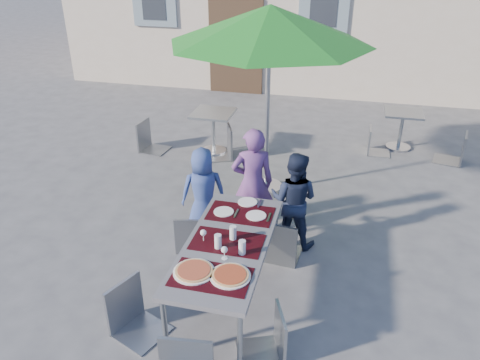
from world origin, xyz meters
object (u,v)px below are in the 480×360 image
(bg_chair_l_0, at_px, (147,118))
(bg_chair_r_1, at_px, (461,130))
(child_0, at_px, (203,191))
(chair_4, at_px, (271,310))
(chair_0, at_px, (191,212))
(chair_2, at_px, (281,216))
(dining_table, at_px, (227,247))
(child_2, at_px, (294,200))
(chair_3, at_px, (128,282))
(pizza_near_right, at_px, (230,275))
(chair_1, at_px, (256,211))
(child_1, at_px, (253,183))
(patio_umbrella, at_px, (270,26))
(chair_5, at_px, (181,344))
(bg_chair_l_1, at_px, (377,126))
(cafe_table_1, at_px, (402,124))
(cafe_table_0, at_px, (213,125))
(bg_chair_r_0, at_px, (223,123))
(pizza_near_left, at_px, (194,271))

(bg_chair_l_0, relative_size, bg_chair_r_1, 1.01)
(child_0, relative_size, chair_4, 1.28)
(chair_0, height_order, chair_2, chair_2)
(dining_table, distance_m, chair_4, 0.83)
(child_2, height_order, chair_3, child_2)
(pizza_near_right, relative_size, chair_1, 0.38)
(child_1, relative_size, child_2, 1.18)
(child_2, xyz_separation_m, chair_1, (-0.40, -0.29, -0.04))
(patio_umbrella, bearing_deg, chair_4, -78.26)
(chair_1, distance_m, patio_umbrella, 2.39)
(dining_table, height_order, bg_chair_r_1, bg_chair_r_1)
(chair_5, relative_size, bg_chair_l_1, 1.18)
(dining_table, height_order, cafe_table_1, dining_table)
(cafe_table_0, bearing_deg, child_1, -62.60)
(chair_2, bearing_deg, cafe_table_0, 120.24)
(chair_3, bearing_deg, cafe_table_1, 62.31)
(bg_chair_l_0, distance_m, bg_chair_r_1, 5.32)
(pizza_near_right, xyz_separation_m, bg_chair_l_1, (1.35, 4.83, -0.26))
(dining_table, height_order, pizza_near_right, pizza_near_right)
(chair_0, relative_size, chair_3, 0.93)
(cafe_table_0, bearing_deg, patio_umbrella, -46.13)
(chair_1, height_order, bg_chair_r_0, bg_chair_r_0)
(bg_chair_l_1, bearing_deg, child_0, -125.01)
(pizza_near_left, distance_m, bg_chair_r_0, 4.14)
(patio_umbrella, height_order, bg_chair_r_0, patio_umbrella)
(child_2, xyz_separation_m, bg_chair_l_0, (-2.91, 2.27, -0.02))
(child_2, height_order, bg_chair_l_1, child_2)
(child_2, relative_size, bg_chair_r_1, 1.22)
(chair_3, xyz_separation_m, cafe_table_1, (2.75, 5.25, -0.12))
(pizza_near_right, bearing_deg, chair_3, -174.65)
(patio_umbrella, distance_m, bg_chair_r_1, 3.89)
(child_0, distance_m, bg_chair_r_1, 4.63)
(pizza_near_left, bearing_deg, pizza_near_right, 3.21)
(chair_5, height_order, bg_chair_l_0, chair_5)
(child_1, bearing_deg, bg_chair_r_1, -154.34)
(child_1, height_order, chair_5, child_1)
(child_1, bearing_deg, cafe_table_1, -140.68)
(chair_0, relative_size, bg_chair_r_0, 0.88)
(child_1, distance_m, bg_chair_l_1, 3.38)
(child_2, bearing_deg, chair_1, 44.48)
(child_1, relative_size, chair_1, 1.48)
(chair_2, bearing_deg, patio_umbrella, 106.53)
(child_2, relative_size, bg_chair_l_1, 1.39)
(child_2, bearing_deg, chair_4, 100.41)
(patio_umbrella, bearing_deg, child_1, -87.91)
(chair_3, bearing_deg, chair_5, -39.50)
(chair_0, relative_size, chair_2, 0.89)
(patio_umbrella, bearing_deg, dining_table, -88.11)
(chair_1, xyz_separation_m, chair_5, (-0.14, -2.16, 0.04))
(bg_chair_l_0, height_order, bg_chair_r_1, bg_chair_l_0)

